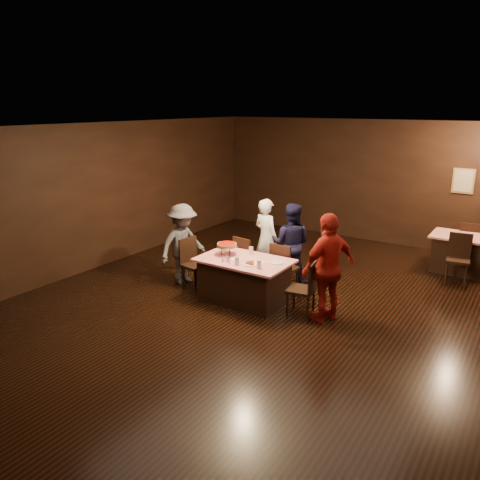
# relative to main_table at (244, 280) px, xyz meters

# --- Properties ---
(room) EXTENTS (10.00, 10.04, 3.02)m
(room) POSITION_rel_main_table_xyz_m (0.42, -0.00, 1.75)
(room) COLOR black
(room) RESTS_ON ground
(main_table) EXTENTS (1.60, 1.00, 0.77)m
(main_table) POSITION_rel_main_table_xyz_m (0.00, 0.00, 0.00)
(main_table) COLOR red
(main_table) RESTS_ON ground
(back_table) EXTENTS (1.30, 0.90, 0.77)m
(back_table) POSITION_rel_main_table_xyz_m (2.97, 3.72, 0.00)
(back_table) COLOR red
(back_table) RESTS_ON ground
(chair_far_left) EXTENTS (0.48, 0.48, 0.95)m
(chair_far_left) POSITION_rel_main_table_xyz_m (-0.40, 0.75, 0.09)
(chair_far_left) COLOR black
(chair_far_left) RESTS_ON ground
(chair_far_right) EXTENTS (0.44, 0.44, 0.95)m
(chair_far_right) POSITION_rel_main_table_xyz_m (0.40, 0.75, 0.09)
(chair_far_right) COLOR black
(chair_far_right) RESTS_ON ground
(chair_end_left) EXTENTS (0.48, 0.48, 0.95)m
(chair_end_left) POSITION_rel_main_table_xyz_m (-1.10, 0.00, 0.09)
(chair_end_left) COLOR black
(chair_end_left) RESTS_ON ground
(chair_end_right) EXTENTS (0.48, 0.48, 0.95)m
(chair_end_right) POSITION_rel_main_table_xyz_m (1.10, 0.00, 0.09)
(chair_end_right) COLOR black
(chair_end_right) RESTS_ON ground
(chair_back_near) EXTENTS (0.47, 0.47, 0.95)m
(chair_back_near) POSITION_rel_main_table_xyz_m (2.97, 3.02, 0.09)
(chair_back_near) COLOR black
(chair_back_near) RESTS_ON ground
(chair_back_far) EXTENTS (0.48, 0.48, 0.95)m
(chair_back_far) POSITION_rel_main_table_xyz_m (2.97, 4.32, 0.09)
(chair_back_far) COLOR black
(chair_back_far) RESTS_ON ground
(diner_white_jacket) EXTENTS (0.66, 0.53, 1.59)m
(diner_white_jacket) POSITION_rel_main_table_xyz_m (-0.30, 1.26, 0.41)
(diner_white_jacket) COLOR white
(diner_white_jacket) RESTS_ON ground
(diner_navy_hoodie) EXTENTS (0.89, 0.76, 1.58)m
(diner_navy_hoodie) POSITION_rel_main_table_xyz_m (0.26, 1.23, 0.40)
(diner_navy_hoodie) COLOR black
(diner_navy_hoodie) RESTS_ON ground
(diner_grey_knit) EXTENTS (0.78, 1.11, 1.56)m
(diner_grey_knit) POSITION_rel_main_table_xyz_m (-1.47, 0.10, 0.39)
(diner_grey_knit) COLOR #4F4E52
(diner_grey_knit) RESTS_ON ground
(diner_red_shirt) EXTENTS (0.82, 1.12, 1.77)m
(diner_red_shirt) POSITION_rel_main_table_xyz_m (1.51, 0.10, 0.50)
(diner_red_shirt) COLOR #AA1E17
(diner_red_shirt) RESTS_ON ground
(pizza_stand) EXTENTS (0.38, 0.38, 0.22)m
(pizza_stand) POSITION_rel_main_table_xyz_m (-0.40, 0.05, 0.57)
(pizza_stand) COLOR black
(pizza_stand) RESTS_ON main_table
(plate_with_slice) EXTENTS (0.25, 0.25, 0.06)m
(plate_with_slice) POSITION_rel_main_table_xyz_m (0.25, -0.18, 0.41)
(plate_with_slice) COLOR white
(plate_with_slice) RESTS_ON main_table
(plate_empty) EXTENTS (0.25, 0.25, 0.01)m
(plate_empty) POSITION_rel_main_table_xyz_m (0.55, 0.15, 0.39)
(plate_empty) COLOR white
(plate_empty) RESTS_ON main_table
(glass_front_left) EXTENTS (0.08, 0.08, 0.14)m
(glass_front_left) POSITION_rel_main_table_xyz_m (0.05, -0.30, 0.46)
(glass_front_left) COLOR silver
(glass_front_left) RESTS_ON main_table
(glass_front_right) EXTENTS (0.08, 0.08, 0.14)m
(glass_front_right) POSITION_rel_main_table_xyz_m (0.45, -0.25, 0.46)
(glass_front_right) COLOR silver
(glass_front_right) RESTS_ON main_table
(glass_back) EXTENTS (0.08, 0.08, 0.14)m
(glass_back) POSITION_rel_main_table_xyz_m (-0.05, 0.30, 0.46)
(glass_back) COLOR silver
(glass_back) RESTS_ON main_table
(condiments) EXTENTS (0.17, 0.10, 0.09)m
(condiments) POSITION_rel_main_table_xyz_m (-0.18, -0.28, 0.43)
(condiments) COLOR silver
(condiments) RESTS_ON main_table
(napkin_center) EXTENTS (0.19, 0.19, 0.01)m
(napkin_center) POSITION_rel_main_table_xyz_m (0.30, 0.00, 0.39)
(napkin_center) COLOR white
(napkin_center) RESTS_ON main_table
(napkin_left) EXTENTS (0.21, 0.21, 0.01)m
(napkin_left) POSITION_rel_main_table_xyz_m (-0.15, -0.05, 0.39)
(napkin_left) COLOR white
(napkin_left) RESTS_ON main_table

